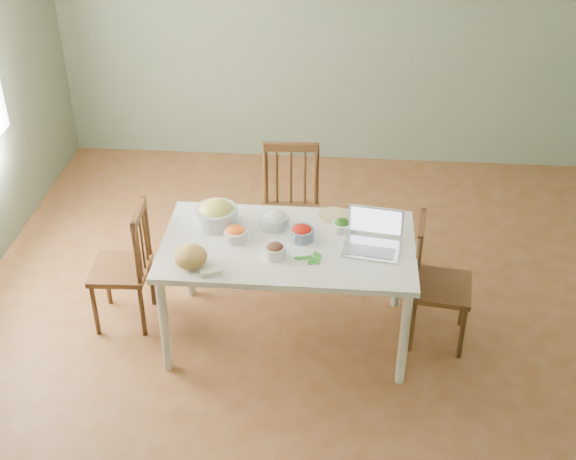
# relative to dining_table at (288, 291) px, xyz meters

# --- Properties ---
(floor) EXTENTS (5.00, 5.00, 0.00)m
(floor) POSITION_rel_dining_table_xyz_m (0.15, 0.20, -0.38)
(floor) COLOR brown
(floor) RESTS_ON ground
(wall_back) EXTENTS (5.00, 0.00, 2.70)m
(wall_back) POSITION_rel_dining_table_xyz_m (0.15, 2.70, 0.97)
(wall_back) COLOR slate
(wall_back) RESTS_ON ground
(dining_table) EXTENTS (1.63, 0.92, 0.76)m
(dining_table) POSITION_rel_dining_table_xyz_m (0.00, 0.00, 0.00)
(dining_table) COLOR white
(dining_table) RESTS_ON floor
(chair_far) EXTENTS (0.46, 0.44, 1.00)m
(chair_far) POSITION_rel_dining_table_xyz_m (-0.05, 0.76, 0.12)
(chair_far) COLOR #432A17
(chair_far) RESTS_ON floor
(chair_left) EXTENTS (0.40, 0.42, 0.91)m
(chair_left) POSITION_rel_dining_table_xyz_m (-1.16, 0.08, 0.07)
(chair_left) COLOR #432A17
(chair_left) RESTS_ON floor
(chair_right) EXTENTS (0.43, 0.45, 0.91)m
(chair_right) POSITION_rel_dining_table_xyz_m (1.02, 0.06, 0.07)
(chair_right) COLOR #432A17
(chair_right) RESTS_ON floor
(bread_boule) EXTENTS (0.21, 0.21, 0.13)m
(bread_boule) POSITION_rel_dining_table_xyz_m (-0.57, -0.29, 0.45)
(bread_boule) COLOR #A78149
(bread_boule) RESTS_ON dining_table
(butter_stick) EXTENTS (0.13, 0.08, 0.03)m
(butter_stick) POSITION_rel_dining_table_xyz_m (-0.43, -0.39, 0.40)
(butter_stick) COLOR #F9E9C4
(butter_stick) RESTS_ON dining_table
(bowl_squash) EXTENTS (0.32, 0.32, 0.16)m
(bowl_squash) POSITION_rel_dining_table_xyz_m (-0.49, 0.19, 0.46)
(bowl_squash) COLOR #EED971
(bowl_squash) RESTS_ON dining_table
(bowl_carrot) EXTENTS (0.17, 0.17, 0.09)m
(bowl_carrot) POSITION_rel_dining_table_xyz_m (-0.34, 0.02, 0.42)
(bowl_carrot) COLOR orange
(bowl_carrot) RESTS_ON dining_table
(bowl_onion) EXTENTS (0.20, 0.20, 0.10)m
(bowl_onion) POSITION_rel_dining_table_xyz_m (-0.11, 0.19, 0.43)
(bowl_onion) COLOR white
(bowl_onion) RESTS_ON dining_table
(bowl_mushroom) EXTENTS (0.16, 0.16, 0.09)m
(bowl_mushroom) POSITION_rel_dining_table_xyz_m (-0.07, -0.16, 0.43)
(bowl_mushroom) COLOR #3D1912
(bowl_mushroom) RESTS_ON dining_table
(bowl_redpep) EXTENTS (0.20, 0.20, 0.10)m
(bowl_redpep) POSITION_rel_dining_table_xyz_m (0.08, 0.05, 0.43)
(bowl_redpep) COLOR red
(bowl_redpep) RESTS_ON dining_table
(bowl_broccoli) EXTENTS (0.14, 0.14, 0.08)m
(bowl_broccoli) POSITION_rel_dining_table_xyz_m (0.34, 0.18, 0.42)
(bowl_broccoli) COLOR #11450E
(bowl_broccoli) RESTS_ON dining_table
(flatbread) EXTENTS (0.23, 0.23, 0.02)m
(flatbread) POSITION_rel_dining_table_xyz_m (0.28, 0.35, 0.39)
(flatbread) COLOR #D5B874
(flatbread) RESTS_ON dining_table
(basil_bunch) EXTENTS (0.19, 0.19, 0.02)m
(basil_bunch) POSITION_rel_dining_table_xyz_m (0.14, -0.16, 0.39)
(basil_bunch) COLOR #1F801F
(basil_bunch) RESTS_ON dining_table
(laptop) EXTENTS (0.40, 0.35, 0.25)m
(laptop) POSITION_rel_dining_table_xyz_m (0.53, -0.04, 0.50)
(laptop) COLOR silver
(laptop) RESTS_ON dining_table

